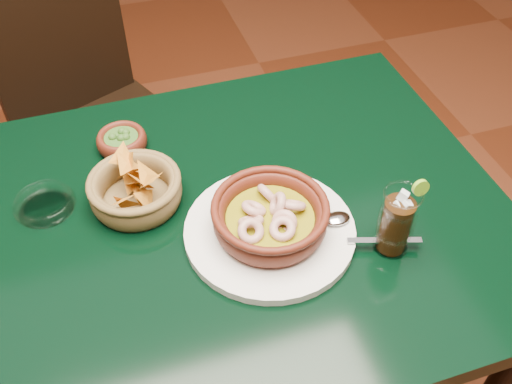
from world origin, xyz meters
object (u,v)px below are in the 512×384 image
object	(u,v)px
shrimp_plate	(270,221)
dining_table	(182,260)
cola_drink	(396,222)
dining_chair	(95,116)
chip_basket	(136,190)

from	to	relation	value
shrimp_plate	dining_table	bearing A→B (deg)	155.18
shrimp_plate	cola_drink	world-z (taller)	cola_drink
dining_table	dining_chair	world-z (taller)	dining_chair
dining_table	dining_chair	xyz separation A→B (m)	(-0.11, 0.70, -0.15)
shrimp_plate	chip_basket	xyz separation A→B (m)	(-0.21, 0.15, -0.00)
shrimp_plate	cola_drink	size ratio (longest dim) A/B	2.61
dining_table	cola_drink	size ratio (longest dim) A/B	8.15
chip_basket	cola_drink	bearing A→B (deg)	-31.40
cola_drink	dining_chair	bearing A→B (deg)	117.43
dining_chair	shrimp_plate	world-z (taller)	dining_chair
shrimp_plate	cola_drink	distance (m)	0.21
cola_drink	shrimp_plate	bearing A→B (deg)	154.40
dining_table	shrimp_plate	xyz separation A→B (m)	(0.15, -0.07, 0.13)
chip_basket	cola_drink	size ratio (longest dim) A/B	1.36
chip_basket	cola_drink	distance (m)	0.46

